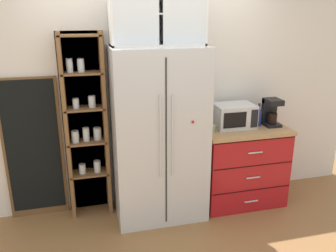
{
  "coord_description": "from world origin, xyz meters",
  "views": [
    {
      "loc": [
        -0.77,
        -3.36,
        2.17
      ],
      "look_at": [
        0.1,
        0.03,
        1.01
      ],
      "focal_mm": 37.56,
      "sensor_mm": 36.0,
      "label": 1
    }
  ],
  "objects_px": {
    "bottle_cobalt": "(259,116)",
    "refrigerator": "(159,135)",
    "microwave": "(234,116)",
    "mug_sage": "(212,128)",
    "chalkboard_menu": "(33,149)",
    "coffee_maker": "(271,112)"
  },
  "relations": [
    {
      "from": "coffee_maker",
      "to": "microwave",
      "type": "bearing_deg",
      "value": 174.48
    },
    {
      "from": "refrigerator",
      "to": "microwave",
      "type": "bearing_deg",
      "value": 4.67
    },
    {
      "from": "mug_sage",
      "to": "bottle_cobalt",
      "type": "bearing_deg",
      "value": 8.05
    },
    {
      "from": "refrigerator",
      "to": "microwave",
      "type": "relative_size",
      "value": 4.19
    },
    {
      "from": "chalkboard_menu",
      "to": "microwave",
      "type": "bearing_deg",
      "value": -5.81
    },
    {
      "from": "microwave",
      "to": "chalkboard_menu",
      "type": "height_order",
      "value": "chalkboard_menu"
    },
    {
      "from": "mug_sage",
      "to": "chalkboard_menu",
      "type": "height_order",
      "value": "chalkboard_menu"
    },
    {
      "from": "coffee_maker",
      "to": "chalkboard_menu",
      "type": "relative_size",
      "value": 0.2
    },
    {
      "from": "coffee_maker",
      "to": "bottle_cobalt",
      "type": "bearing_deg",
      "value": 173.85
    },
    {
      "from": "microwave",
      "to": "bottle_cobalt",
      "type": "bearing_deg",
      "value": -5.22
    },
    {
      "from": "refrigerator",
      "to": "mug_sage",
      "type": "relative_size",
      "value": 16.04
    },
    {
      "from": "refrigerator",
      "to": "bottle_cobalt",
      "type": "xyz_separation_m",
      "value": [
        1.17,
        0.05,
        0.11
      ]
    },
    {
      "from": "bottle_cobalt",
      "to": "chalkboard_menu",
      "type": "relative_size",
      "value": 0.17
    },
    {
      "from": "bottle_cobalt",
      "to": "refrigerator",
      "type": "bearing_deg",
      "value": -177.8
    },
    {
      "from": "microwave",
      "to": "chalkboard_menu",
      "type": "xyz_separation_m",
      "value": [
        -2.17,
        0.22,
        -0.28
      ]
    },
    {
      "from": "mug_sage",
      "to": "bottle_cobalt",
      "type": "distance_m",
      "value": 0.61
    },
    {
      "from": "refrigerator",
      "to": "chalkboard_menu",
      "type": "xyz_separation_m",
      "value": [
        -1.29,
        0.29,
        -0.15
      ]
    },
    {
      "from": "bottle_cobalt",
      "to": "chalkboard_menu",
      "type": "distance_m",
      "value": 2.49
    },
    {
      "from": "refrigerator",
      "to": "chalkboard_menu",
      "type": "height_order",
      "value": "refrigerator"
    },
    {
      "from": "refrigerator",
      "to": "microwave",
      "type": "xyz_separation_m",
      "value": [
        0.88,
        0.07,
        0.13
      ]
    },
    {
      "from": "microwave",
      "to": "mug_sage",
      "type": "xyz_separation_m",
      "value": [
        -0.3,
        -0.11,
        -0.09
      ]
    },
    {
      "from": "refrigerator",
      "to": "chalkboard_menu",
      "type": "distance_m",
      "value": 1.33
    }
  ]
}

